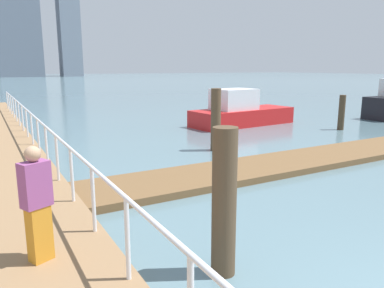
{
  "coord_description": "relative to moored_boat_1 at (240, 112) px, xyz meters",
  "views": [
    {
      "loc": [
        -4.51,
        -0.77,
        2.95
      ],
      "look_at": [
        0.13,
        7.47,
        0.99
      ],
      "focal_mm": 34.81,
      "sensor_mm": 36.0,
      "label": 1
    }
  ],
  "objects": [
    {
      "name": "floating_dock",
      "position": [
        -3.74,
        -7.28,
        -0.58
      ],
      "size": [
        13.61,
        2.0,
        0.18
      ],
      "primitive_type": "cube",
      "color": "brown",
      "rests_on": "ground_plane"
    },
    {
      "name": "moored_boat_1",
      "position": [
        0.0,
        0.0,
        0.0
      ],
      "size": [
        5.79,
        2.44,
        1.88
      ],
      "color": "red",
      "rests_on": "ground_plane"
    },
    {
      "name": "boardwalk_railing",
      "position": [
        -10.2,
        -4.44,
        0.56
      ],
      "size": [
        0.06,
        29.61,
        1.08
      ],
      "color": "white",
      "rests_on": "boardwalk"
    },
    {
      "name": "ground_plane",
      "position": [
        -7.05,
        5.34,
        -0.67
      ],
      "size": [
        300.0,
        300.0,
        0.0
      ],
      "primitive_type": "plane",
      "color": "slate"
    },
    {
      "name": "dock_piling_0",
      "position": [
        3.32,
        -3.56,
        0.16
      ],
      "size": [
        0.3,
        0.3,
        1.66
      ],
      "primitive_type": "cylinder",
      "color": "#473826",
      "rests_on": "ground_plane"
    },
    {
      "name": "pedestrian_1",
      "position": [
        -11.06,
        -10.42,
        0.54
      ],
      "size": [
        0.42,
        0.35,
        1.57
      ],
      "color": "orange",
      "rests_on": "boardwalk"
    },
    {
      "name": "dock_piling_2",
      "position": [
        -8.73,
        -11.34,
        0.41
      ],
      "size": [
        0.35,
        0.35,
        2.16
      ],
      "primitive_type": "cylinder",
      "color": "brown",
      "rests_on": "ground_plane"
    },
    {
      "name": "dock_piling_4",
      "position": [
        -4.37,
        -4.41,
        0.44
      ],
      "size": [
        0.36,
        0.36,
        2.22
      ],
      "primitive_type": "cylinder",
      "color": "brown",
      "rests_on": "ground_plane"
    }
  ]
}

